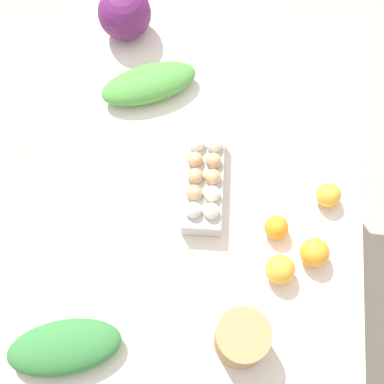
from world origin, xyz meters
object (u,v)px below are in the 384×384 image
(orange_2, at_px, (276,227))
(orange_3, at_px, (280,269))
(orange_0, at_px, (315,252))
(paper_bag, at_px, (242,338))
(greens_bunch_scallion, at_px, (64,347))
(greens_bunch_dandelion, at_px, (149,84))
(cabbage_purple, at_px, (125,13))
(egg_carton, at_px, (204,181))
(orange_1, at_px, (328,195))

(orange_2, height_order, orange_3, orange_3)
(orange_0, bearing_deg, paper_bag, 144.30)
(greens_bunch_scallion, bearing_deg, paper_bag, -81.30)
(paper_bag, distance_m, greens_bunch_scallion, 0.43)
(greens_bunch_dandelion, relative_size, orange_0, 3.81)
(cabbage_purple, xyz_separation_m, orange_0, (-0.69, -0.61, -0.04))
(cabbage_purple, distance_m, paper_bag, 1.03)
(paper_bag, height_order, greens_bunch_dandelion, paper_bag)
(egg_carton, xyz_separation_m, paper_bag, (-0.41, -0.13, 0.02))
(greens_bunch_scallion, distance_m, orange_2, 0.62)
(cabbage_purple, relative_size, orange_2, 2.54)
(egg_carton, height_order, orange_3, egg_carton)
(paper_bag, xyz_separation_m, orange_2, (0.30, -0.07, -0.03))
(greens_bunch_scallion, bearing_deg, orange_1, -53.01)
(paper_bag, distance_m, greens_bunch_dandelion, 0.79)
(orange_2, distance_m, orange_3, 0.12)
(egg_carton, relative_size, paper_bag, 2.26)
(greens_bunch_scallion, height_order, orange_0, orange_0)
(orange_1, bearing_deg, orange_2, 128.62)
(paper_bag, bearing_deg, orange_2, -13.41)
(orange_2, bearing_deg, egg_carton, 62.04)
(greens_bunch_scallion, bearing_deg, orange_0, -62.84)
(cabbage_purple, xyz_separation_m, egg_carton, (-0.53, -0.30, -0.04))
(greens_bunch_dandelion, distance_m, orange_0, 0.69)
(greens_bunch_dandelion, bearing_deg, orange_2, -135.91)
(cabbage_purple, bearing_deg, orange_3, -145.25)
(egg_carton, distance_m, orange_3, 0.31)
(orange_1, height_order, orange_3, orange_3)
(cabbage_purple, height_order, orange_2, cabbage_purple)
(paper_bag, bearing_deg, greens_bunch_scallion, 98.70)
(orange_3, bearing_deg, orange_0, -57.74)
(orange_1, bearing_deg, greens_bunch_scallion, 126.99)
(egg_carton, xyz_separation_m, orange_2, (-0.11, -0.21, -0.01))
(greens_bunch_scallion, height_order, orange_2, greens_bunch_scallion)
(cabbage_purple, xyz_separation_m, greens_bunch_dandelion, (-0.22, -0.10, -0.05))
(cabbage_purple, relative_size, paper_bag, 1.27)
(greens_bunch_scallion, bearing_deg, orange_2, -53.48)
(cabbage_purple, distance_m, orange_3, 0.91)
(greens_bunch_dandelion, distance_m, orange_2, 0.58)
(paper_bag, height_order, orange_2, paper_bag)
(paper_bag, xyz_separation_m, greens_bunch_dandelion, (0.72, 0.33, -0.02))
(cabbage_purple, bearing_deg, greens_bunch_scallion, -179.35)
(egg_carton, relative_size, orange_1, 4.32)
(orange_2, bearing_deg, orange_0, -120.87)
(orange_1, bearing_deg, egg_carton, 90.01)
(greens_bunch_dandelion, xyz_separation_m, orange_1, (-0.31, -0.54, -0.00))
(greens_bunch_scallion, xyz_separation_m, orange_1, (0.48, -0.63, -0.00))
(orange_1, bearing_deg, cabbage_purple, 50.75)
(egg_carton, height_order, orange_2, egg_carton)
(greens_bunch_dandelion, xyz_separation_m, greens_bunch_scallion, (-0.78, 0.09, -0.00))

